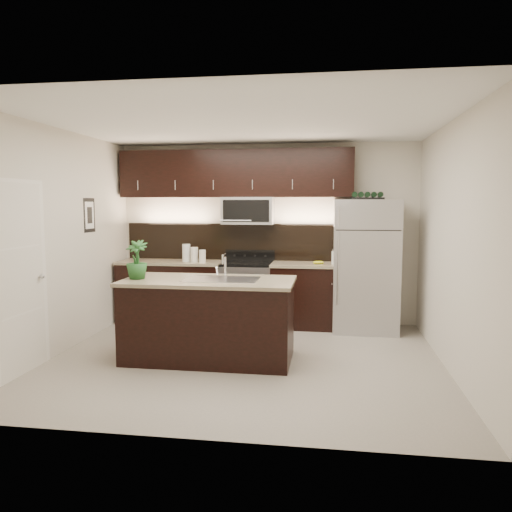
# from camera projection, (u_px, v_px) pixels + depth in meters

# --- Properties ---
(ground) EXTENTS (4.50, 4.50, 0.00)m
(ground) POSITION_uv_depth(u_px,v_px,m) (244.00, 360.00, 5.79)
(ground) COLOR gray
(ground) RESTS_ON ground
(room_walls) EXTENTS (4.52, 4.02, 2.71)m
(room_walls) POSITION_uv_depth(u_px,v_px,m) (234.00, 213.00, 5.60)
(room_walls) COLOR beige
(room_walls) RESTS_ON ground
(counter_run) EXTENTS (3.51, 0.65, 0.94)m
(counter_run) POSITION_uv_depth(u_px,v_px,m) (234.00, 293.00, 7.47)
(counter_run) COLOR black
(counter_run) RESTS_ON ground
(upper_fixtures) EXTENTS (3.49, 0.40, 1.66)m
(upper_fixtures) POSITION_uv_depth(u_px,v_px,m) (237.00, 181.00, 7.44)
(upper_fixtures) COLOR black
(upper_fixtures) RESTS_ON counter_run
(island) EXTENTS (1.96, 0.96, 0.94)m
(island) POSITION_uv_depth(u_px,v_px,m) (209.00, 319.00, 5.77)
(island) COLOR black
(island) RESTS_ON ground
(sink_faucet) EXTENTS (0.84, 0.50, 0.28)m
(sink_faucet) POSITION_uv_depth(u_px,v_px,m) (222.00, 278.00, 5.71)
(sink_faucet) COLOR silver
(sink_faucet) RESTS_ON island
(refrigerator) EXTENTS (0.90, 0.81, 1.86)m
(refrigerator) POSITION_uv_depth(u_px,v_px,m) (365.00, 265.00, 7.08)
(refrigerator) COLOR #B2B2B7
(refrigerator) RESTS_ON ground
(wine_rack) EXTENTS (0.46, 0.28, 0.11)m
(wine_rack) POSITION_uv_depth(u_px,v_px,m) (367.00, 196.00, 6.98)
(wine_rack) COLOR black
(wine_rack) RESTS_ON refrigerator
(plant) EXTENTS (0.26, 0.26, 0.45)m
(plant) POSITION_uv_depth(u_px,v_px,m) (137.00, 260.00, 5.74)
(plant) COLOR #205120
(plant) RESTS_ON island
(canisters) EXTENTS (0.38, 0.20, 0.26)m
(canisters) POSITION_uv_depth(u_px,v_px,m) (192.00, 254.00, 7.42)
(canisters) COLOR silver
(canisters) RESTS_ON counter_run
(french_press) EXTENTS (0.10, 0.10, 0.28)m
(french_press) POSITION_uv_depth(u_px,v_px,m) (335.00, 257.00, 7.15)
(french_press) COLOR silver
(french_press) RESTS_ON counter_run
(bananas) EXTENTS (0.18, 0.16, 0.05)m
(bananas) POSITION_uv_depth(u_px,v_px,m) (315.00, 262.00, 7.17)
(bananas) COLOR gold
(bananas) RESTS_ON counter_run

